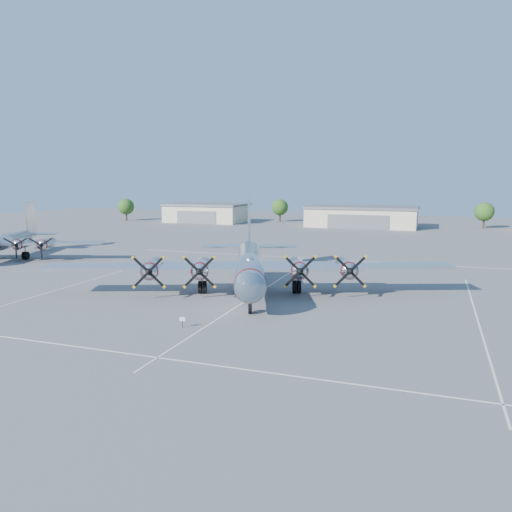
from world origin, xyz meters
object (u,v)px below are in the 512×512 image
(main_bomber_b29, at_px, (250,289))
(tree_west, at_px, (280,207))
(bomber_west, at_px, (6,258))
(hangar_west, at_px, (207,213))
(tree_east, at_px, (484,212))
(tree_far_west, at_px, (126,207))
(hangar_center, at_px, (362,216))
(info_placard, at_px, (182,320))

(main_bomber_b29, bearing_deg, tree_west, 84.16)
(tree_west, bearing_deg, bomber_west, -104.66)
(hangar_west, bearing_deg, main_bomber_b29, -61.83)
(bomber_west, bearing_deg, tree_east, 26.83)
(tree_far_west, bearing_deg, hangar_center, 3.24)
(tree_west, height_order, info_placard, tree_west)
(hangar_west, xyz_separation_m, tree_far_west, (-25.00, -3.96, 1.51))
(tree_east, xyz_separation_m, info_placard, (-31.73, -103.01, -3.58))
(tree_far_west, bearing_deg, main_bomber_b29, -48.43)
(hangar_center, relative_size, tree_west, 4.31)
(tree_far_west, xyz_separation_m, tree_west, (45.00, 12.00, 0.00))
(tree_east, height_order, bomber_west, tree_east)
(main_bomber_b29, bearing_deg, hangar_west, 97.59)
(bomber_west, bearing_deg, main_bomber_b29, -29.89)
(tree_west, xyz_separation_m, info_placard, (23.27, -105.01, -3.58))
(bomber_west, bearing_deg, tree_west, 56.21)
(hangar_west, distance_m, bomber_west, 72.76)
(main_bomber_b29, relative_size, bomber_west, 1.36)
(main_bomber_b29, bearing_deg, tree_east, 49.54)
(tree_east, relative_size, info_placard, 7.23)
(hangar_center, height_order, tree_east, tree_east)
(bomber_west, bearing_deg, info_placard, -47.80)
(tree_west, relative_size, info_placard, 7.23)
(tree_east, distance_m, info_placard, 107.85)
(main_bomber_b29, bearing_deg, info_placard, -111.30)
(tree_east, bearing_deg, main_bomber_b29, -109.88)
(hangar_center, xyz_separation_m, tree_east, (30.00, 6.04, 1.51))
(hangar_west, xyz_separation_m, hangar_center, (45.00, -0.00, -0.00))
(tree_far_west, xyz_separation_m, tree_east, (100.00, 10.00, 0.00))
(hangar_center, xyz_separation_m, main_bomber_b29, (-1.53, -81.17, -2.71))
(hangar_west, distance_m, info_placard, 106.21)
(hangar_west, distance_m, tree_far_west, 25.36)
(tree_east, height_order, main_bomber_b29, tree_east)
(tree_east, relative_size, bomber_west, 0.21)
(tree_east, relative_size, main_bomber_b29, 0.15)
(hangar_west, relative_size, tree_west, 3.40)
(hangar_center, bearing_deg, info_placard, -91.02)
(hangar_west, xyz_separation_m, tree_west, (20.00, 8.04, 1.51))
(tree_east, bearing_deg, hangar_west, -175.40)
(hangar_center, relative_size, tree_east, 4.31)
(hangar_center, xyz_separation_m, tree_far_west, (-70.00, -3.96, 1.51))
(tree_far_west, relative_size, info_placard, 7.23)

